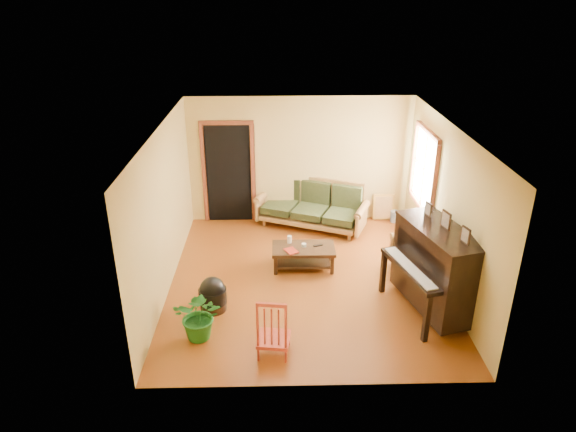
{
  "coord_description": "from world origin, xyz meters",
  "views": [
    {
      "loc": [
        -0.48,
        -7.44,
        4.56
      ],
      "look_at": [
        -0.29,
        0.2,
        1.1
      ],
      "focal_mm": 32.0,
      "sensor_mm": 36.0,
      "label": 1
    }
  ],
  "objects_px": {
    "ceramic_crock": "(395,216)",
    "footstool": "(213,298)",
    "armchair": "(420,251)",
    "potted_plant": "(200,315)",
    "coffee_table": "(303,257)",
    "sofa": "(311,206)",
    "piano": "(436,270)",
    "red_chair": "(274,325)"
  },
  "relations": [
    {
      "from": "coffee_table",
      "to": "footstool",
      "type": "xyz_separation_m",
      "value": [
        -1.44,
        -1.25,
        0.01
      ]
    },
    {
      "from": "sofa",
      "to": "armchair",
      "type": "height_order",
      "value": "sofa"
    },
    {
      "from": "sofa",
      "to": "ceramic_crock",
      "type": "relative_size",
      "value": 9.25
    },
    {
      "from": "armchair",
      "to": "piano",
      "type": "bearing_deg",
      "value": -101.37
    },
    {
      "from": "red_chair",
      "to": "ceramic_crock",
      "type": "bearing_deg",
      "value": 66.14
    },
    {
      "from": "ceramic_crock",
      "to": "potted_plant",
      "type": "relative_size",
      "value": 0.32
    },
    {
      "from": "sofa",
      "to": "red_chair",
      "type": "distance_m",
      "value": 4.03
    },
    {
      "from": "footstool",
      "to": "ceramic_crock",
      "type": "bearing_deg",
      "value": 41.91
    },
    {
      "from": "sofa",
      "to": "footstool",
      "type": "height_order",
      "value": "sofa"
    },
    {
      "from": "piano",
      "to": "footstool",
      "type": "xyz_separation_m",
      "value": [
        -3.35,
        0.07,
        -0.48
      ]
    },
    {
      "from": "sofa",
      "to": "armchair",
      "type": "distance_m",
      "value": 2.61
    },
    {
      "from": "piano",
      "to": "red_chair",
      "type": "distance_m",
      "value": 2.62
    },
    {
      "from": "footstool",
      "to": "potted_plant",
      "type": "relative_size",
      "value": 0.58
    },
    {
      "from": "sofa",
      "to": "ceramic_crock",
      "type": "height_order",
      "value": "sofa"
    },
    {
      "from": "coffee_table",
      "to": "piano",
      "type": "relative_size",
      "value": 0.7
    },
    {
      "from": "red_chair",
      "to": "piano",
      "type": "bearing_deg",
      "value": 29.47
    },
    {
      "from": "ceramic_crock",
      "to": "footstool",
      "type": "bearing_deg",
      "value": -138.09
    },
    {
      "from": "piano",
      "to": "footstool",
      "type": "distance_m",
      "value": 3.38
    },
    {
      "from": "sofa",
      "to": "potted_plant",
      "type": "xyz_separation_m",
      "value": [
        -1.78,
        -3.6,
        -0.1
      ]
    },
    {
      "from": "coffee_table",
      "to": "ceramic_crock",
      "type": "height_order",
      "value": "coffee_table"
    },
    {
      "from": "armchair",
      "to": "potted_plant",
      "type": "bearing_deg",
      "value": -164.03
    },
    {
      "from": "coffee_table",
      "to": "potted_plant",
      "type": "relative_size",
      "value": 1.48
    },
    {
      "from": "ceramic_crock",
      "to": "potted_plant",
      "type": "distance_m",
      "value": 5.21
    },
    {
      "from": "coffee_table",
      "to": "ceramic_crock",
      "type": "bearing_deg",
      "value": 42.64
    },
    {
      "from": "sofa",
      "to": "footstool",
      "type": "xyz_separation_m",
      "value": [
        -1.68,
        -2.91,
        -0.27
      ]
    },
    {
      "from": "footstool",
      "to": "piano",
      "type": "bearing_deg",
      "value": -1.24
    },
    {
      "from": "piano",
      "to": "potted_plant",
      "type": "relative_size",
      "value": 2.1
    },
    {
      "from": "armchair",
      "to": "footstool",
      "type": "relative_size",
      "value": 2.16
    },
    {
      "from": "piano",
      "to": "ceramic_crock",
      "type": "distance_m",
      "value": 3.23
    },
    {
      "from": "potted_plant",
      "to": "footstool",
      "type": "bearing_deg",
      "value": 82.06
    },
    {
      "from": "footstool",
      "to": "ceramic_crock",
      "type": "distance_m",
      "value": 4.66
    },
    {
      "from": "sofa",
      "to": "coffee_table",
      "type": "height_order",
      "value": "sofa"
    },
    {
      "from": "sofa",
      "to": "potted_plant",
      "type": "bearing_deg",
      "value": -93.39
    },
    {
      "from": "piano",
      "to": "red_chair",
      "type": "bearing_deg",
      "value": -173.44
    },
    {
      "from": "footstool",
      "to": "coffee_table",
      "type": "bearing_deg",
      "value": 40.85
    },
    {
      "from": "armchair",
      "to": "ceramic_crock",
      "type": "height_order",
      "value": "armchair"
    },
    {
      "from": "armchair",
      "to": "piano",
      "type": "relative_size",
      "value": 0.6
    },
    {
      "from": "coffee_table",
      "to": "red_chair",
      "type": "xyz_separation_m",
      "value": [
        -0.52,
        -2.29,
        0.26
      ]
    },
    {
      "from": "armchair",
      "to": "piano",
      "type": "height_order",
      "value": "piano"
    },
    {
      "from": "sofa",
      "to": "coffee_table",
      "type": "xyz_separation_m",
      "value": [
        -0.24,
        -1.66,
        -0.27
      ]
    },
    {
      "from": "sofa",
      "to": "footstool",
      "type": "bearing_deg",
      "value": -97.12
    },
    {
      "from": "red_chair",
      "to": "potted_plant",
      "type": "height_order",
      "value": "red_chair"
    }
  ]
}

